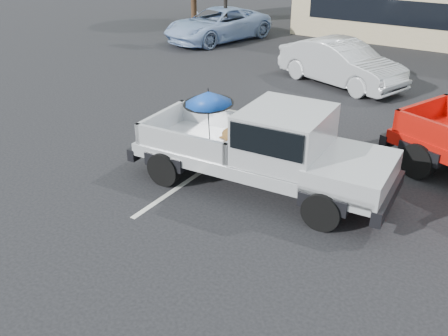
{
  "coord_description": "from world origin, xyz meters",
  "views": [
    {
      "loc": [
        2.99,
        -6.55,
        5.3
      ],
      "look_at": [
        -1.27,
        0.16,
        1.3
      ],
      "focal_mm": 40.0,
      "sensor_mm": 36.0,
      "label": 1
    }
  ],
  "objects": [
    {
      "name": "ground",
      "position": [
        0.0,
        0.0,
        0.0
      ],
      "size": [
        90.0,
        90.0,
        0.0
      ],
      "primitive_type": "plane",
      "color": "black",
      "rests_on": "ground"
    },
    {
      "name": "stripe_left",
      "position": [
        -3.0,
        2.0,
        0.0
      ],
      "size": [
        0.12,
        5.0,
        0.01
      ],
      "primitive_type": "cube",
      "color": "silver",
      "rests_on": "ground"
    },
    {
      "name": "silver_pickup",
      "position": [
        -1.22,
        2.02,
        1.05
      ],
      "size": [
        5.79,
        2.36,
        2.06
      ],
      "rotation": [
        0.0,
        0.0,
        0.06
      ],
      "color": "black",
      "rests_on": "ground"
    },
    {
      "name": "silver_sedan",
      "position": [
        -2.77,
        10.13,
        0.77
      ],
      "size": [
        4.94,
        3.06,
        1.54
      ],
      "primitive_type": "imported",
      "rotation": [
        0.0,
        0.0,
        1.24
      ],
      "color": "#B7BABF",
      "rests_on": "ground"
    },
    {
      "name": "blue_suv",
      "position": [
        -10.27,
        13.73,
        0.75
      ],
      "size": [
        3.76,
        5.88,
        1.51
      ],
      "primitive_type": "imported",
      "rotation": [
        0.0,
        0.0,
        -0.25
      ],
      "color": "#92AEDA",
      "rests_on": "ground"
    }
  ]
}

